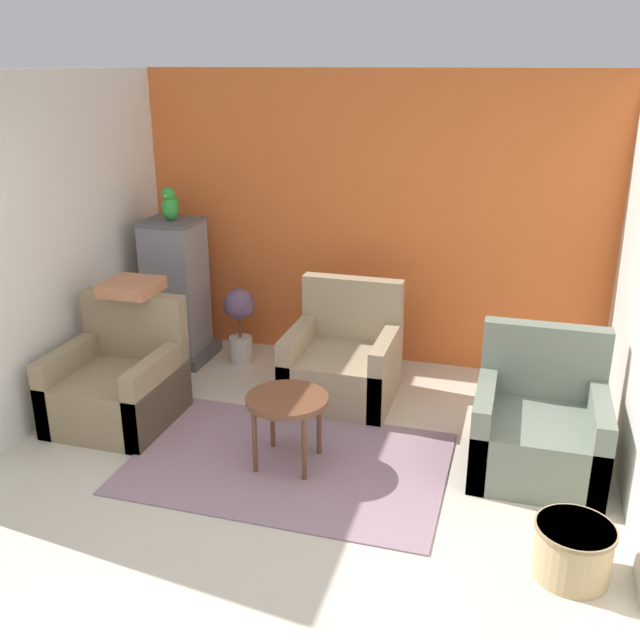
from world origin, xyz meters
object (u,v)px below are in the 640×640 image
armchair_right (538,430)px  parrot (170,205)px  armchair_middle (343,364)px  birdcage (176,293)px  wicker_basket (573,549)px  potted_plant (239,317)px  armchair_left (119,385)px  coffee_table (287,405)px

armchair_right → parrot: 3.62m
armchair_middle → birdcage: bearing=167.5°
armchair_right → armchair_middle: (-1.56, 0.72, 0.00)m
armchair_right → birdcage: birdcage is taller
armchair_right → armchair_middle: bearing=155.2°
armchair_middle → wicker_basket: bearing=-45.8°
parrot → potted_plant: 1.17m
parrot → armchair_left: bearing=-84.2°
armchair_left → potted_plant: size_ratio=1.33×
armchair_middle → potted_plant: bearing=158.5°
parrot → wicker_basket: size_ratio=0.70×
coffee_table → potted_plant: (-1.00, 1.58, -0.01)m
potted_plant → wicker_basket: bearing=-38.1°
birdcage → wicker_basket: birdcage is taller
armchair_left → armchair_middle: (1.56, 0.89, 0.00)m
armchair_right → birdcage: size_ratio=0.72×
birdcage → wicker_basket: bearing=-32.3°
wicker_basket → armchair_left: bearing=164.6°
coffee_table → birdcage: bearing=136.3°
wicker_basket → birdcage: bearing=147.7°
armchair_right → potted_plant: 2.90m
armchair_left → potted_plant: 1.41m
armchair_middle → potted_plant: armchair_middle is taller
birdcage → parrot: size_ratio=4.41×
armchair_left → wicker_basket: bearing=-15.4°
parrot → potted_plant: (0.59, 0.05, -1.01)m
parrot → coffee_table: bearing=-43.7°
parrot → wicker_basket: 4.27m
coffee_table → parrot: size_ratio=1.88×
coffee_table → birdcage: 2.21m
armchair_middle → parrot: parrot is taller
armchair_right → armchair_middle: size_ratio=1.00×
armchair_left → birdcage: birdcage is taller
coffee_table → potted_plant: size_ratio=0.79×
armchair_left → armchair_right: same height
wicker_basket → armchair_right: bearing=100.3°
coffee_table → wicker_basket: (1.85, -0.66, -0.28)m
armchair_right → wicker_basket: armchair_right is taller
armchair_middle → birdcage: (-1.69, 0.38, 0.34)m
coffee_table → armchair_left: 1.50m
armchair_right → potted_plant: armchair_right is taller
coffee_table → armchair_right: bearing=14.5°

